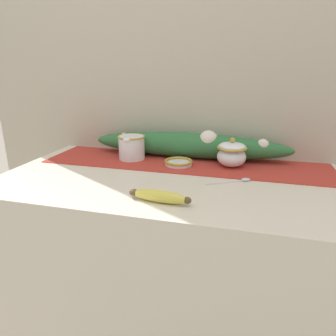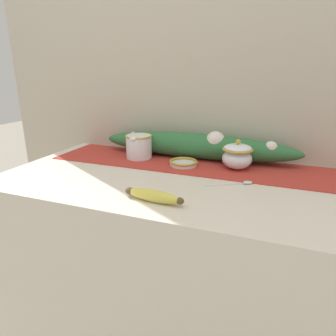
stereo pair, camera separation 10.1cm
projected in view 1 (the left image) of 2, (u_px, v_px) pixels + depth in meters
countertop at (174, 281)px, 1.21m from camera, size 1.26×0.65×0.90m
back_wall at (194, 85)px, 1.29m from camera, size 2.06×0.04×2.40m
table_runner at (184, 163)px, 1.23m from camera, size 1.16×0.28×0.00m
cream_pitcher at (132, 146)px, 1.27m from camera, size 0.12×0.13×0.10m
sugar_bowl at (232, 154)px, 1.17m from camera, size 0.12×0.12×0.12m
small_dish at (179, 162)px, 1.20m from camera, size 0.11×0.11×0.02m
banana at (159, 196)px, 0.87m from camera, size 0.19×0.05×0.04m
spoon at (242, 180)px, 1.03m from camera, size 0.15×0.10×0.01m
poinsettia_garland at (189, 145)px, 1.29m from camera, size 0.86×0.12×0.12m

